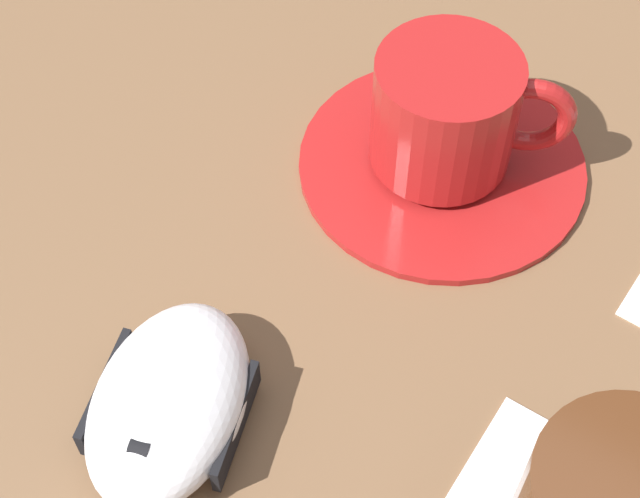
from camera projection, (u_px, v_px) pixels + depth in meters
name	position (u px, v px, depth m)	size (l,w,h in m)	color
ground_plane	(544.00, 426.00, 0.45)	(3.00, 3.00, 0.00)	brown
saucer	(442.00, 162.00, 0.54)	(0.16, 0.16, 0.01)	maroon
coffee_cup	(449.00, 112.00, 0.51)	(0.10, 0.08, 0.06)	maroon
computer_mouse	(169.00, 403.00, 0.44)	(0.09, 0.12, 0.04)	silver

